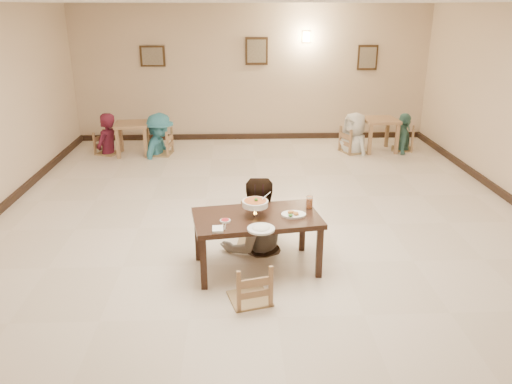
{
  "coord_description": "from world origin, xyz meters",
  "views": [
    {
      "loc": [
        -0.39,
        -6.48,
        2.95
      ],
      "look_at": [
        -0.15,
        -0.65,
        0.76
      ],
      "focal_mm": 35.0,
      "sensor_mm": 36.0,
      "label": 1
    }
  ],
  "objects_px": {
    "chair_near": "(250,263)",
    "bg_diner_a": "(104,113)",
    "bg_table_left": "(132,129)",
    "bg_chair_lr": "(159,131)",
    "curry_warmer": "(255,204)",
    "bg_chair_rl": "(355,129)",
    "bg_chair_rr": "(404,129)",
    "bg_diner_c": "(356,113)",
    "bg_diner_b": "(158,113)",
    "bg_table_right": "(380,125)",
    "main_diner": "(255,178)",
    "drink_glass": "(309,203)",
    "chair_far": "(255,210)",
    "main_table": "(257,222)",
    "bg_diner_d": "(405,113)",
    "bg_chair_ll": "(106,133)"
  },
  "relations": [
    {
      "from": "bg_chair_rr",
      "to": "bg_diner_b",
      "type": "bearing_deg",
      "value": -70.09
    },
    {
      "from": "bg_chair_rl",
      "to": "bg_chair_ll",
      "type": "bearing_deg",
      "value": 67.97
    },
    {
      "from": "bg_chair_lr",
      "to": "bg_diner_b",
      "type": "height_order",
      "value": "bg_diner_b"
    },
    {
      "from": "bg_chair_ll",
      "to": "bg_diner_b",
      "type": "bearing_deg",
      "value": -73.02
    },
    {
      "from": "main_diner",
      "to": "curry_warmer",
      "type": "distance_m",
      "value": 0.58
    },
    {
      "from": "main_table",
      "to": "bg_chair_rr",
      "type": "xyz_separation_m",
      "value": [
        3.39,
        5.09,
        -0.13
      ]
    },
    {
      "from": "main_diner",
      "to": "bg_chair_rl",
      "type": "relative_size",
      "value": 1.88
    },
    {
      "from": "main_diner",
      "to": "bg_diner_a",
      "type": "height_order",
      "value": "main_diner"
    },
    {
      "from": "main_table",
      "to": "bg_chair_rr",
      "type": "bearing_deg",
      "value": 47.41
    },
    {
      "from": "chair_far",
      "to": "bg_chair_rl",
      "type": "bearing_deg",
      "value": 70.13
    },
    {
      "from": "bg_table_right",
      "to": "bg_chair_rl",
      "type": "bearing_deg",
      "value": -172.64
    },
    {
      "from": "drink_glass",
      "to": "bg_diner_c",
      "type": "height_order",
      "value": "bg_diner_c"
    },
    {
      "from": "chair_near",
      "to": "bg_chair_lr",
      "type": "distance_m",
      "value": 5.89
    },
    {
      "from": "chair_near",
      "to": "bg_diner_a",
      "type": "relative_size",
      "value": 0.51
    },
    {
      "from": "bg_diner_d",
      "to": "bg_diner_b",
      "type": "bearing_deg",
      "value": 106.95
    },
    {
      "from": "bg_table_right",
      "to": "bg_chair_rr",
      "type": "xyz_separation_m",
      "value": [
        0.55,
        0.07,
        -0.1
      ]
    },
    {
      "from": "chair_far",
      "to": "bg_chair_ll",
      "type": "relative_size",
      "value": 1.09
    },
    {
      "from": "bg_chair_rr",
      "to": "bg_diner_c",
      "type": "bearing_deg",
      "value": -64.55
    },
    {
      "from": "bg_diner_c",
      "to": "curry_warmer",
      "type": "bearing_deg",
      "value": -52.55
    },
    {
      "from": "bg_table_left",
      "to": "chair_far",
      "type": "bearing_deg",
      "value": -61.07
    },
    {
      "from": "bg_diner_c",
      "to": "chair_near",
      "type": "bearing_deg",
      "value": -50.61
    },
    {
      "from": "bg_table_left",
      "to": "bg_chair_lr",
      "type": "relative_size",
      "value": 0.74
    },
    {
      "from": "drink_glass",
      "to": "bg_chair_rl",
      "type": "xyz_separation_m",
      "value": [
        1.65,
        4.75,
        -0.24
      ]
    },
    {
      "from": "bg_diner_c",
      "to": "bg_chair_rr",
      "type": "bearing_deg",
      "value": 69.56
    },
    {
      "from": "chair_near",
      "to": "bg_table_right",
      "type": "relative_size",
      "value": 1.18
    },
    {
      "from": "curry_warmer",
      "to": "bg_chair_rl",
      "type": "distance_m",
      "value": 5.48
    },
    {
      "from": "chair_far",
      "to": "chair_near",
      "type": "height_order",
      "value": "chair_far"
    },
    {
      "from": "bg_table_right",
      "to": "bg_diner_a",
      "type": "relative_size",
      "value": 0.43
    },
    {
      "from": "curry_warmer",
      "to": "bg_chair_rl",
      "type": "height_order",
      "value": "bg_chair_rl"
    },
    {
      "from": "bg_diner_c",
      "to": "bg_table_right",
      "type": "bearing_deg",
      "value": 69.72
    },
    {
      "from": "chair_near",
      "to": "bg_chair_rr",
      "type": "xyz_separation_m",
      "value": [
        3.5,
        5.78,
        0.03
      ]
    },
    {
      "from": "chair_far",
      "to": "curry_warmer",
      "type": "xyz_separation_m",
      "value": [
        -0.02,
        -0.66,
        0.35
      ]
    },
    {
      "from": "main_table",
      "to": "bg_diner_c",
      "type": "xyz_separation_m",
      "value": [
        2.29,
        4.96,
        0.26
      ]
    },
    {
      "from": "bg_diner_b",
      "to": "bg_diner_a",
      "type": "bearing_deg",
      "value": 100.81
    },
    {
      "from": "bg_diner_c",
      "to": "bg_diner_b",
      "type": "bearing_deg",
      "value": -117.47
    },
    {
      "from": "curry_warmer",
      "to": "bg_diner_d",
      "type": "relative_size",
      "value": 0.21
    },
    {
      "from": "chair_near",
      "to": "bg_chair_lr",
      "type": "height_order",
      "value": "bg_chair_lr"
    },
    {
      "from": "curry_warmer",
      "to": "bg_table_left",
      "type": "height_order",
      "value": "curry_warmer"
    },
    {
      "from": "bg_diner_b",
      "to": "bg_table_right",
      "type": "bearing_deg",
      "value": -73.26
    },
    {
      "from": "chair_near",
      "to": "curry_warmer",
      "type": "relative_size",
      "value": 2.66
    },
    {
      "from": "bg_chair_rl",
      "to": "bg_diner_c",
      "type": "bearing_deg",
      "value": -0.0
    },
    {
      "from": "curry_warmer",
      "to": "bg_diner_a",
      "type": "height_order",
      "value": "bg_diner_a"
    },
    {
      "from": "bg_table_right",
      "to": "bg_chair_lr",
      "type": "relative_size",
      "value": 0.75
    },
    {
      "from": "bg_chair_lr",
      "to": "bg_diner_b",
      "type": "bearing_deg",
      "value": 8.61
    },
    {
      "from": "chair_near",
      "to": "main_diner",
      "type": "height_order",
      "value": "main_diner"
    },
    {
      "from": "bg_table_right",
      "to": "bg_chair_lr",
      "type": "height_order",
      "value": "bg_chair_lr"
    },
    {
      "from": "chair_far",
      "to": "main_diner",
      "type": "bearing_deg",
      "value": -81.56
    },
    {
      "from": "curry_warmer",
      "to": "bg_chair_lr",
      "type": "distance_m",
      "value": 5.28
    },
    {
      "from": "bg_diner_d",
      "to": "bg_chair_rr",
      "type": "bearing_deg",
      "value": -164.72
    },
    {
      "from": "bg_table_left",
      "to": "bg_chair_rr",
      "type": "distance_m",
      "value": 5.77
    }
  ]
}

